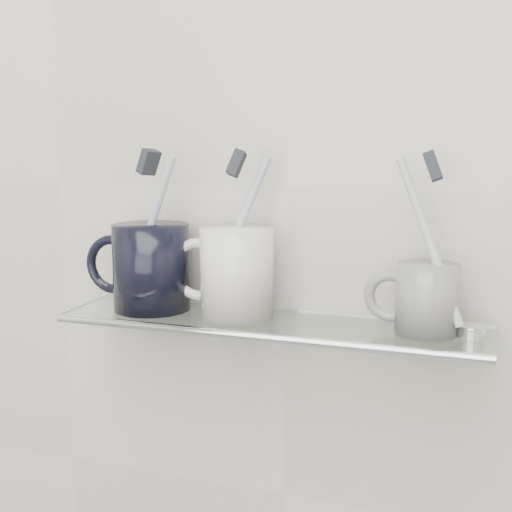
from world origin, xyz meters
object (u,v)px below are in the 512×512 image
at_px(shelf_glass, 271,324).
at_px(mug_right, 427,299).
at_px(mug_left, 151,267).
at_px(mug_center, 237,272).

relative_size(shelf_glass, mug_right, 6.53).
relative_size(shelf_glass, mug_left, 4.74).
relative_size(mug_left, mug_right, 1.38).
height_order(shelf_glass, mug_center, mug_center).
height_order(mug_center, mug_right, mug_center).
bearing_deg(mug_center, mug_left, -171.19).
bearing_deg(mug_right, shelf_glass, -156.94).
bearing_deg(shelf_glass, mug_right, 1.63).
distance_m(shelf_glass, mug_center, 0.07).
distance_m(shelf_glass, mug_left, 0.17).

